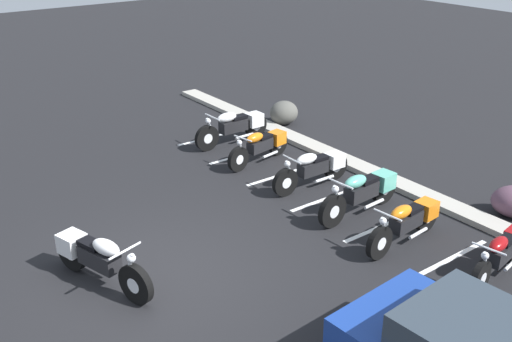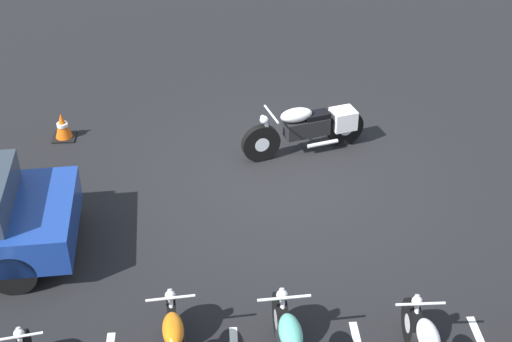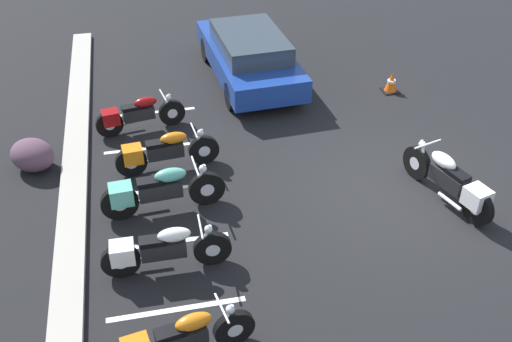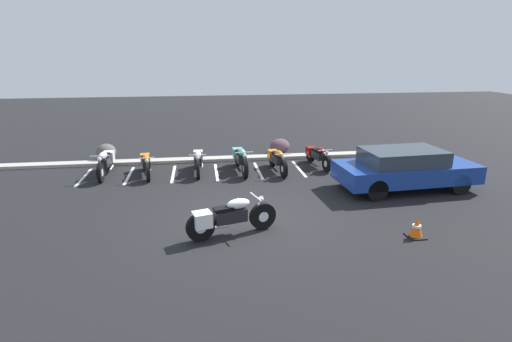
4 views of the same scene
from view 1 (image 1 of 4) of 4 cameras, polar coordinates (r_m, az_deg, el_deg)
name	(u,v)px [view 1 (image 1 of 4)]	position (r m, az deg, el deg)	size (l,w,h in m)	color
ground	(159,277)	(10.28, -9.21, -9.94)	(60.00, 60.00, 0.00)	black
motorcycle_white_featured	(97,258)	(10.10, -14.92, -7.99)	(2.19, 0.92, 0.89)	black
parked_bike_0	(236,126)	(15.59, -1.97, 4.32)	(0.62, 2.22, 0.87)	black
parked_bike_1	(262,145)	(14.41, 0.55, 2.47)	(0.68, 1.99, 0.79)	black
parked_bike_2	(315,168)	(13.17, 5.65, 0.31)	(0.58, 2.08, 0.82)	black
parked_bike_3	(363,191)	(12.14, 10.20, -1.92)	(0.63, 2.25, 0.88)	black
parked_bike_4	(408,221)	(11.26, 14.28, -4.64)	(0.59, 2.08, 0.82)	black
parked_bike_5	(502,252)	(10.82, 22.40, -7.18)	(0.66, 1.97, 0.78)	black
concrete_curb	(398,184)	(13.60, 13.40, -1.20)	(18.00, 0.50, 0.12)	#A8A399
landscape_rock_0	(284,113)	(17.05, 2.67, 5.57)	(0.76, 0.82, 0.67)	#504F49
stall_line_0	(212,137)	(16.18, -4.22, 3.26)	(0.10, 2.10, 0.00)	white
stall_line_1	(245,154)	(14.99, -1.04, 1.62)	(0.10, 2.10, 0.00)	white
stall_line_2	(284,174)	(13.88, 2.66, -0.29)	(0.10, 2.10, 0.00)	white
stall_line_3	(329,197)	(12.85, 6.98, -2.52)	(0.10, 2.10, 0.00)	white
stall_line_4	(383,225)	(11.92, 12.03, -5.10)	(0.10, 2.10, 0.00)	white
stall_line_5	(449,259)	(11.13, 17.91, -8.02)	(0.10, 2.10, 0.00)	white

